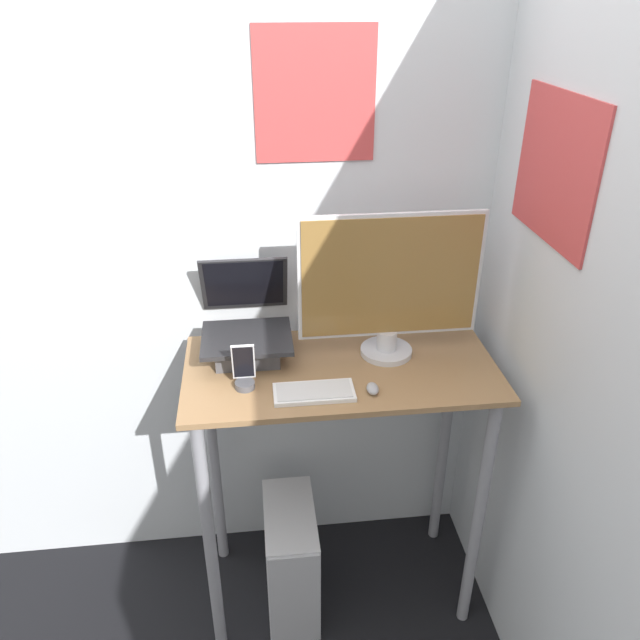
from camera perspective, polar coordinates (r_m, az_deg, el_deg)
The scene contains 9 objects.
wall_back at distance 2.27m, azimuth 0.74°, elevation 5.46°, with size 6.00×0.06×2.60m.
wall_side_right at distance 1.93m, azimuth 21.26°, elevation -1.07°, with size 0.06×6.00×2.60m.
desk at distance 2.22m, azimuth 1.81°, elevation -9.30°, with size 1.04×0.52×1.06m.
laptop at distance 2.13m, azimuth -6.72°, elevation -1.20°, with size 0.30×0.35×0.31m.
monitor at distance 2.05m, azimuth 6.39°, elevation 2.95°, with size 0.60×0.18×0.50m.
keyboard at distance 1.94m, azimuth -0.55°, elevation -6.61°, with size 0.25×0.11×0.02m.
mouse at distance 1.96m, azimuth 4.83°, elevation -6.27°, with size 0.04×0.06×0.03m.
cell_phone at distance 1.97m, azimuth -6.96°, elevation -4.83°, with size 0.07×0.06×0.16m.
computer_tower at distance 2.57m, azimuth -2.67°, elevation -20.97°, with size 0.19×0.38×0.47m.
Camera 1 is at (-0.27, -1.47, 2.19)m, focal length 35.00 mm.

